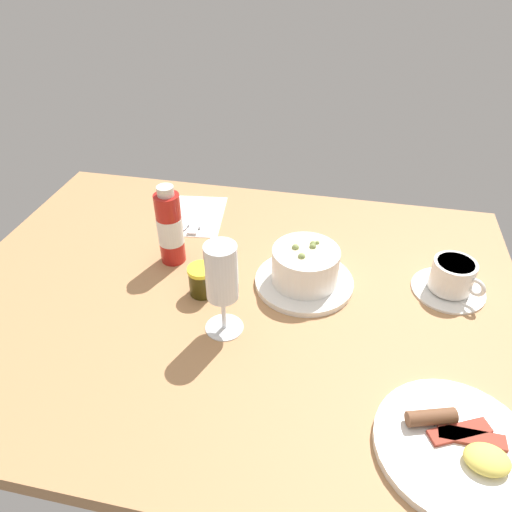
# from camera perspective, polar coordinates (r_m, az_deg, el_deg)

# --- Properties ---
(ground_plane) EXTENTS (1.10, 0.84, 0.03)m
(ground_plane) POSITION_cam_1_polar(r_m,az_deg,el_deg) (0.94, -2.77, -5.28)
(ground_plane) COLOR #B27F51
(porridge_bowl) EXTENTS (0.19, 0.19, 0.09)m
(porridge_bowl) POSITION_cam_1_polar(r_m,az_deg,el_deg) (0.93, 5.87, -1.46)
(porridge_bowl) COLOR white
(porridge_bowl) RESTS_ON ground_plane
(cutlery_setting) EXTENTS (0.15, 0.20, 0.01)m
(cutlery_setting) POSITION_cam_1_polar(r_m,az_deg,el_deg) (1.16, -7.14, 4.77)
(cutlery_setting) COLOR white
(cutlery_setting) RESTS_ON ground_plane
(coffee_cup) EXTENTS (0.14, 0.14, 0.07)m
(coffee_cup) POSITION_cam_1_polar(r_m,az_deg,el_deg) (0.99, 22.31, -2.50)
(coffee_cup) COLOR white
(coffee_cup) RESTS_ON ground_plane
(wine_glass) EXTENTS (0.07, 0.07, 0.18)m
(wine_glass) POSITION_cam_1_polar(r_m,az_deg,el_deg) (0.78, -4.11, -2.51)
(wine_glass) COLOR white
(wine_glass) RESTS_ON ground_plane
(jam_jar) EXTENTS (0.05, 0.05, 0.06)m
(jam_jar) POSITION_cam_1_polar(r_m,az_deg,el_deg) (0.91, -6.48, -2.90)
(jam_jar) COLOR #342D0A
(jam_jar) RESTS_ON ground_plane
(sauce_bottle_red) EXTENTS (0.05, 0.05, 0.17)m
(sauce_bottle_red) POSITION_cam_1_polar(r_m,az_deg,el_deg) (0.98, -10.22, 3.32)
(sauce_bottle_red) COLOR #B21E19
(sauce_bottle_red) RESTS_ON ground_plane
(breakfast_plate) EXTENTS (0.22, 0.22, 0.04)m
(breakfast_plate) POSITION_cam_1_polar(r_m,az_deg,el_deg) (0.76, 22.84, -20.18)
(breakfast_plate) COLOR white
(breakfast_plate) RESTS_ON ground_plane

